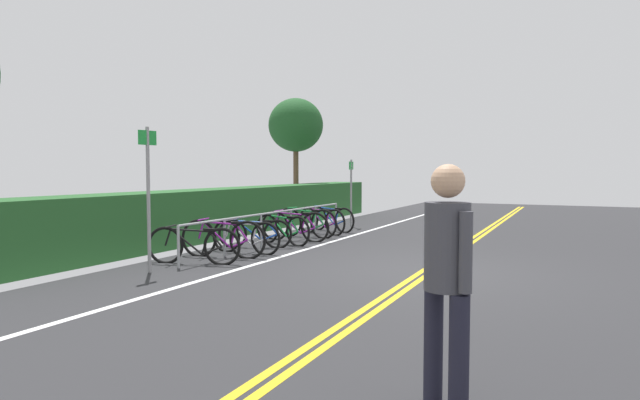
{
  "coord_description": "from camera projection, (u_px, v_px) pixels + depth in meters",
  "views": [
    {
      "loc": [
        -8.83,
        -2.23,
        1.72
      ],
      "look_at": [
        1.37,
        2.68,
        1.08
      ],
      "focal_mm": 29.74,
      "sensor_mm": 36.0,
      "label": 1
    }
  ],
  "objects": [
    {
      "name": "ground_plane",
      "position": [
        427.0,
        273.0,
        9.01
      ],
      "size": [
        39.16,
        10.08,
        0.05
      ],
      "primitive_type": "cube",
      "color": "#2B2B2D"
    },
    {
      "name": "centre_line_yellow_inner",
      "position": [
        432.0,
        272.0,
        8.97
      ],
      "size": [
        35.24,
        0.1,
        0.0
      ],
      "primitive_type": "cube",
      "color": "gold",
      "rests_on": "ground_plane"
    },
    {
      "name": "centre_line_yellow_outer",
      "position": [
        422.0,
        271.0,
        9.04
      ],
      "size": [
        35.24,
        0.1,
        0.0
      ],
      "primitive_type": "cube",
      "color": "gold",
      "rests_on": "ground_plane"
    },
    {
      "name": "bike_lane_stripe_white",
      "position": [
        275.0,
        259.0,
        10.31
      ],
      "size": [
        35.24,
        0.12,
        0.0
      ],
      "primitive_type": "cube",
      "color": "white",
      "rests_on": "ground_plane"
    },
    {
      "name": "bike_rack",
      "position": [
        277.0,
        219.0,
        12.34
      ],
      "size": [
        6.85,
        0.05,
        0.77
      ],
      "color": "#9EA0A5",
      "rests_on": "ground_plane"
    },
    {
      "name": "bicycle_0",
      "position": [
        194.0,
        245.0,
        9.73
      ],
      "size": [
        0.63,
        1.75,
        0.73
      ],
      "color": "black",
      "rests_on": "ground_plane"
    },
    {
      "name": "bicycle_1",
      "position": [
        223.0,
        239.0,
        10.45
      ],
      "size": [
        0.5,
        1.8,
        0.79
      ],
      "color": "black",
      "rests_on": "ground_plane"
    },
    {
      "name": "bicycle_2",
      "position": [
        246.0,
        237.0,
        10.98
      ],
      "size": [
        0.46,
        1.68,
        0.72
      ],
      "color": "black",
      "rests_on": "ground_plane"
    },
    {
      "name": "bicycle_3",
      "position": [
        255.0,
        233.0,
        11.78
      ],
      "size": [
        0.67,
        1.6,
        0.68
      ],
      "color": "black",
      "rests_on": "ground_plane"
    },
    {
      "name": "bicycle_4",
      "position": [
        282.0,
        229.0,
        12.32
      ],
      "size": [
        0.56,
        1.66,
        0.74
      ],
      "color": "black",
      "rests_on": "ground_plane"
    },
    {
      "name": "bicycle_5",
      "position": [
        295.0,
        226.0,
        12.9
      ],
      "size": [
        0.46,
        1.83,
        0.77
      ],
      "color": "black",
      "rests_on": "ground_plane"
    },
    {
      "name": "bicycle_6",
      "position": [
        306.0,
        223.0,
        13.62
      ],
      "size": [
        0.46,
        1.8,
        0.79
      ],
      "color": "black",
      "rests_on": "ground_plane"
    },
    {
      "name": "bicycle_7",
      "position": [
        322.0,
        221.0,
        14.33
      ],
      "size": [
        0.66,
        1.66,
        0.75
      ],
      "color": "black",
      "rests_on": "ground_plane"
    },
    {
      "name": "bicycle_8",
      "position": [
        331.0,
        219.0,
        14.99
      ],
      "size": [
        0.68,
        1.69,
        0.74
      ],
      "color": "black",
      "rests_on": "ground_plane"
    },
    {
      "name": "pedestrian",
      "position": [
        447.0,
        269.0,
        3.73
      ],
      "size": [
        0.35,
        0.39,
        1.77
      ],
      "color": "#1E1E2D",
      "rests_on": "ground_plane"
    },
    {
      "name": "sign_post_near",
      "position": [
        148.0,
        186.0,
        8.83
      ],
      "size": [
        0.36,
        0.07,
        2.44
      ],
      "color": "gray",
      "rests_on": "ground_plane"
    },
    {
      "name": "sign_post_far",
      "position": [
        351.0,
        186.0,
        16.09
      ],
      "size": [
        0.36,
        0.07,
        2.04
      ],
      "color": "gray",
      "rests_on": "ground_plane"
    },
    {
      "name": "hedge_backdrop",
      "position": [
        238.0,
        210.0,
        14.6
      ],
      "size": [
        15.8,
        1.16,
        1.24
      ],
      "primitive_type": "cube",
      "color": "#235626",
      "rests_on": "ground_plane"
    },
    {
      "name": "tree_mid",
      "position": [
        296.0,
        126.0,
        20.27
      ],
      "size": [
        2.09,
        2.09,
        4.47
      ],
      "color": "brown",
      "rests_on": "ground_plane"
    }
  ]
}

